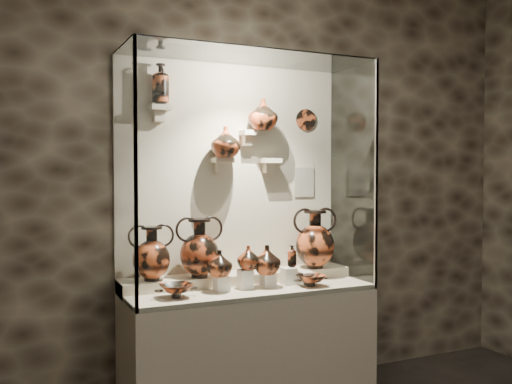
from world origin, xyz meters
TOP-DOWN VIEW (x-y plane):
  - wall_back at (0.00, 2.50)m, footprint 5.00×0.02m
  - plinth at (0.00, 2.18)m, footprint 1.70×0.60m
  - front_tier at (0.00, 2.18)m, footprint 1.68×0.58m
  - rear_tier at (0.00, 2.35)m, footprint 1.70×0.25m
  - back_panel at (0.00, 2.50)m, footprint 1.70×0.03m
  - glass_front at (0.00, 1.88)m, footprint 1.70×0.01m
  - glass_left at (-0.85, 2.18)m, footprint 0.01×0.60m
  - glass_right at (0.85, 2.18)m, footprint 0.01×0.60m
  - glass_top at (0.00, 2.18)m, footprint 1.70×0.60m
  - frame_post_left at (-0.84, 1.89)m, footprint 0.02×0.02m
  - frame_post_right at (0.84, 1.89)m, footprint 0.02×0.02m
  - pedestal_a at (-0.22, 2.13)m, footprint 0.09×0.09m
  - pedestal_b at (-0.05, 2.13)m, footprint 0.09×0.09m
  - pedestal_c at (0.12, 2.13)m, footprint 0.09×0.09m
  - pedestal_d at (0.28, 2.13)m, footprint 0.09×0.09m
  - pedestal_e at (0.42, 2.13)m, footprint 0.09×0.09m
  - bracket_ul at (-0.55, 2.42)m, footprint 0.14×0.12m
  - bracket_ca at (-0.10, 2.42)m, footprint 0.14×0.12m
  - bracket_cb at (0.10, 2.42)m, footprint 0.10×0.12m
  - bracket_cc at (0.28, 2.42)m, footprint 0.14×0.12m
  - amphora_left at (-0.64, 2.33)m, footprint 0.37×0.37m
  - amphora_mid at (-0.31, 2.31)m, footprint 0.34×0.34m
  - amphora_right at (0.59, 2.30)m, footprint 0.38×0.38m
  - jug_a at (-0.24, 2.12)m, footprint 0.18×0.18m
  - jug_b at (-0.03, 2.13)m, footprint 0.17×0.17m
  - jug_c at (0.10, 2.11)m, footprint 0.19×0.19m
  - lekythos_small at (0.31, 2.15)m, footprint 0.08×0.08m
  - kylix_left at (-0.55, 2.07)m, footprint 0.30×0.27m
  - kylix_right at (0.39, 2.02)m, footprint 0.28×0.26m
  - lekythos_tall at (-0.55, 2.41)m, footprint 0.15×0.15m
  - ovoid_vase_a at (-0.10, 2.37)m, footprint 0.27×0.27m
  - ovoid_vase_b at (0.19, 2.36)m, footprint 0.28×0.28m
  - wall_plate at (0.61, 2.47)m, footprint 0.16×0.02m
  - info_placard at (0.60, 2.47)m, footprint 0.17×0.01m

SIDE VIEW (x-z plane):
  - plinth at x=0.00m, z-range 0.00..0.80m
  - front_tier at x=0.00m, z-range 0.80..0.83m
  - rear_tier at x=0.00m, z-range 0.80..0.90m
  - pedestal_e at x=0.42m, z-range 0.83..0.91m
  - pedestal_c at x=0.12m, z-range 0.83..0.92m
  - kylix_right at x=0.39m, z-range 0.83..0.93m
  - pedestal_a at x=-0.22m, z-range 0.83..0.93m
  - kylix_left at x=-0.55m, z-range 0.83..0.94m
  - pedestal_d at x=0.28m, z-range 0.83..0.95m
  - pedestal_b at x=-0.05m, z-range 0.83..0.96m
  - jug_a at x=-0.24m, z-range 0.93..1.10m
  - jug_c at x=0.10m, z-range 0.92..1.12m
  - lekythos_small at x=0.31m, z-range 0.95..1.12m
  - jug_b at x=-0.03m, z-range 0.96..1.12m
  - amphora_left at x=-0.64m, z-range 0.90..1.26m
  - amphora_mid at x=-0.31m, z-range 0.90..1.30m
  - amphora_right at x=0.59m, z-range 0.90..1.34m
  - info_placard at x=0.60m, z-range 1.42..1.65m
  - wall_back at x=0.00m, z-range 0.00..3.20m
  - back_panel at x=0.00m, z-range 0.80..2.40m
  - glass_front at x=0.00m, z-range 0.80..2.40m
  - glass_left at x=-0.85m, z-range 0.80..2.40m
  - glass_right at x=0.85m, z-range 0.80..2.40m
  - frame_post_left at x=-0.84m, z-range 0.80..2.40m
  - frame_post_right at x=0.84m, z-range 0.80..2.40m
  - bracket_ca at x=-0.10m, z-range 1.68..1.72m
  - bracket_cc at x=0.28m, z-range 1.68..1.72m
  - ovoid_vase_a at x=-0.10m, z-range 1.72..1.94m
  - bracket_cb at x=0.10m, z-range 1.88..1.92m
  - wall_plate at x=0.61m, z-range 1.93..2.10m
  - ovoid_vase_b at x=0.19m, z-range 1.92..2.14m
  - bracket_ul at x=-0.55m, z-range 2.03..2.07m
  - lekythos_tall at x=-0.55m, z-range 2.07..2.38m
  - glass_top at x=0.00m, z-range 2.39..2.40m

